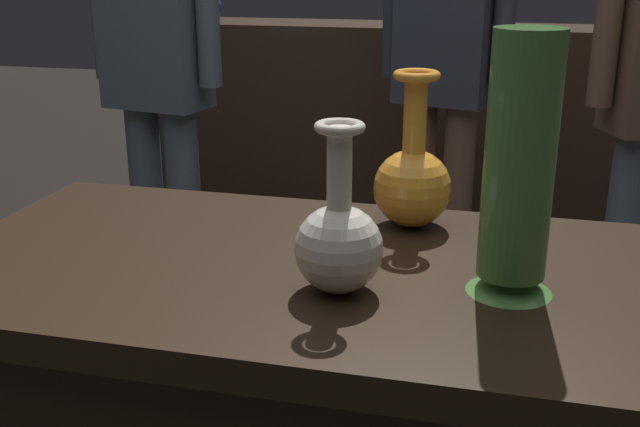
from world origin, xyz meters
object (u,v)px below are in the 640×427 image
vase_tall_behind (413,179)px  visitor_near_left (156,58)px  visitor_center_back (444,61)px  vase_centerpiece (339,240)px  shelf_vase_far_left (211,5)px  shelf_vase_center (439,14)px  vase_left_accent (519,172)px

vase_tall_behind → visitor_near_left: (-0.93, 0.92, 0.07)m
vase_tall_behind → visitor_near_left: 1.31m
visitor_center_back → visitor_near_left: bearing=43.8°
vase_centerpiece → shelf_vase_far_left: shelf_vase_far_left is taller
shelf_vase_far_left → visitor_center_back: (1.12, -0.67, -0.13)m
vase_centerpiece → vase_tall_behind: (0.07, 0.31, 0.01)m
vase_tall_behind → shelf_vase_center: shelf_vase_center is taller
vase_centerpiece → shelf_vase_far_left: size_ratio=1.29×
vase_left_accent → shelf_vase_far_left: bearing=120.7°
vase_tall_behind → shelf_vase_far_left: shelf_vase_far_left is taller
vase_left_accent → shelf_vase_far_left: shelf_vase_far_left is taller
shelf_vase_center → visitor_near_left: bearing=-127.5°
vase_centerpiece → shelf_vase_far_left: (-1.12, 2.35, 0.18)m
vase_left_accent → shelf_vase_center: size_ratio=2.50×
shelf_vase_center → visitor_near_left: 1.29m
shelf_vase_far_left → shelf_vase_center: bearing=-5.2°
vase_centerpiece → shelf_vase_far_left: bearing=115.5°
vase_tall_behind → shelf_vase_center: bearing=94.3°
vase_tall_behind → vase_left_accent: vase_left_accent is taller
vase_tall_behind → shelf_vase_far_left: (-1.18, 2.04, 0.17)m
shelf_vase_center → visitor_near_left: (-0.79, -1.02, -0.08)m
shelf_vase_far_left → vase_centerpiece: bearing=-64.5°
shelf_vase_far_left → visitor_center_back: 1.31m
vase_tall_behind → visitor_center_back: size_ratio=0.18×
shelf_vase_center → shelf_vase_far_left: (-1.04, 0.09, 0.02)m
vase_tall_behind → visitor_center_back: (-0.07, 1.37, 0.03)m
vase_tall_behind → shelf_vase_far_left: 2.36m
vase_left_accent → vase_tall_behind: bearing=124.8°
shelf_vase_center → visitor_near_left: size_ratio=0.09×
vase_centerpiece → vase_tall_behind: bearing=77.8°
vase_left_accent → shelf_vase_far_left: 2.67m
vase_centerpiece → shelf_vase_center: bearing=92.0°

